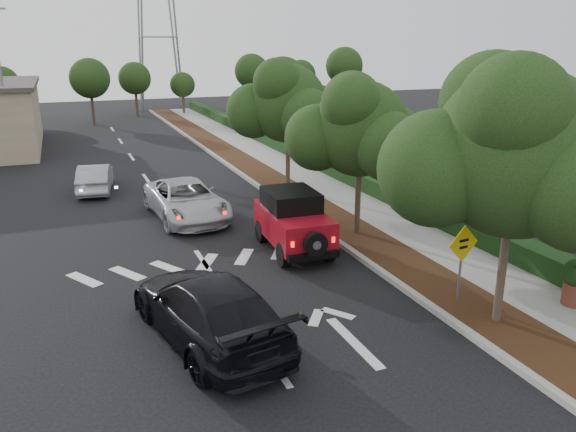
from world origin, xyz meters
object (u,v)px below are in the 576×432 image
red_jeep (292,220)px  black_suv_oncoming (208,309)px  speed_hump_sign (462,253)px  silver_suv_ahead (186,200)px

red_jeep → black_suv_oncoming: size_ratio=0.74×
red_jeep → speed_hump_sign: size_ratio=1.90×
black_suv_oncoming → speed_hump_sign: (6.40, -0.65, 0.66)m
black_suv_oncoming → speed_hump_sign: bearing=163.7°
silver_suv_ahead → speed_hump_sign: (4.90, -10.08, 0.71)m
speed_hump_sign → silver_suv_ahead: bearing=109.2°
red_jeep → speed_hump_sign: (2.42, -5.42, 0.43)m
silver_suv_ahead → speed_hump_sign: size_ratio=2.52×
red_jeep → black_suv_oncoming: 6.22m
red_jeep → silver_suv_ahead: size_ratio=0.75×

